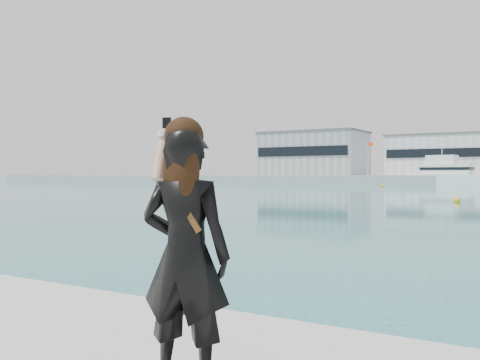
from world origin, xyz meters
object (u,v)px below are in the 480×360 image
object	(u,v)px
motor_yacht	(449,174)
woman	(185,248)
buoy_far	(382,187)
buoy_extra	(457,203)

from	to	relation	value
motor_yacht	woman	xyz separation A→B (m)	(17.95, -112.97, -0.56)
motor_yacht	buoy_far	size ratio (longest dim) A/B	35.55
buoy_far	buoy_extra	world-z (taller)	same
buoy_extra	motor_yacht	bearing A→B (deg)	100.31
woman	buoy_far	bearing A→B (deg)	-88.01
buoy_extra	woman	distance (m)	41.80
buoy_far	woman	world-z (taller)	woman
buoy_extra	buoy_far	bearing A→B (deg)	112.36
buoy_extra	woman	bearing A→B (deg)	-83.20
buoy_extra	woman	xyz separation A→B (m)	(4.95, -41.47, 1.71)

